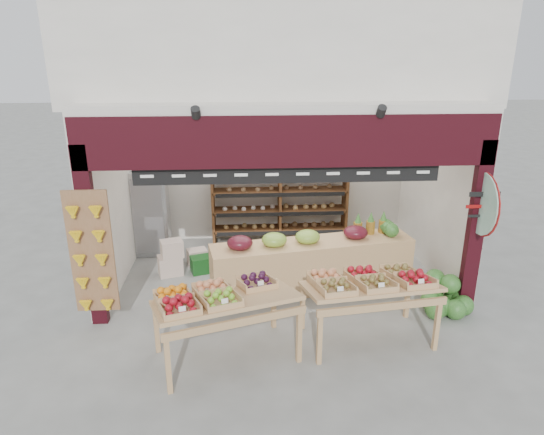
{
  "coord_description": "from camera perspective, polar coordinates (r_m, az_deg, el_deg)",
  "views": [
    {
      "loc": [
        -0.62,
        -7.45,
        3.83
      ],
      "look_at": [
        -0.17,
        -0.2,
        1.28
      ],
      "focal_mm": 32.0,
      "sensor_mm": 36.0,
      "label": 1
    }
  ],
  "objects": [
    {
      "name": "watermelon_pile",
      "position": [
        7.96,
        19.79,
        -8.93
      ],
      "size": [
        0.83,
        0.78,
        0.59
      ],
      "color": "#1F511B",
      "rests_on": "ground"
    },
    {
      "name": "banana_board",
      "position": [
        7.15,
        -20.49,
        -4.23
      ],
      "size": [
        0.6,
        0.15,
        1.8
      ],
      "color": "#8C5E40",
      "rests_on": "ground"
    },
    {
      "name": "shop_structure",
      "position": [
        9.08,
        0.36,
        19.93
      ],
      "size": [
        6.36,
        5.12,
        5.4
      ],
      "color": "silver",
      "rests_on": "ground"
    },
    {
      "name": "display_table_left",
      "position": [
        6.18,
        -6.68,
        -9.38
      ],
      "size": [
        1.99,
        1.48,
        1.11
      ],
      "color": "tan",
      "rests_on": "ground"
    },
    {
      "name": "back_shelving",
      "position": [
        9.76,
        0.91,
        2.77
      ],
      "size": [
        2.73,
        0.45,
        1.71
      ],
      "color": "brown",
      "rests_on": "ground"
    },
    {
      "name": "ground",
      "position": [
        8.4,
        1.06,
        -7.78
      ],
      "size": [
        60.0,
        60.0,
        0.0
      ],
      "primitive_type": "plane",
      "color": "slate",
      "rests_on": "ground"
    },
    {
      "name": "display_table_right",
      "position": [
        6.66,
        11.41,
        -7.53
      ],
      "size": [
        1.84,
        1.18,
        1.09
      ],
      "color": "tan",
      "rests_on": "ground"
    },
    {
      "name": "gift_sign",
      "position": [
        7.44,
        23.53,
        1.48
      ],
      "size": [
        0.04,
        0.93,
        0.92
      ],
      "color": "#A4CEB7",
      "rests_on": "ground"
    },
    {
      "name": "mid_counter",
      "position": [
        8.08,
        4.67,
        -5.38
      ],
      "size": [
        3.4,
        1.22,
        1.06
      ],
      "color": "tan",
      "rests_on": "ground"
    },
    {
      "name": "refrigerator",
      "position": [
        9.66,
        -14.01,
        0.71
      ],
      "size": [
        0.68,
        0.68,
        1.67
      ],
      "primitive_type": "cube",
      "rotation": [
        0.0,
        0.0,
        0.05
      ],
      "color": "#ACAEB3",
      "rests_on": "ground"
    },
    {
      "name": "cardboard_stack",
      "position": [
        8.87,
        -10.32,
        -4.88
      ],
      "size": [
        1.03,
        0.84,
        0.64
      ],
      "color": "beige",
      "rests_on": "ground"
    }
  ]
}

